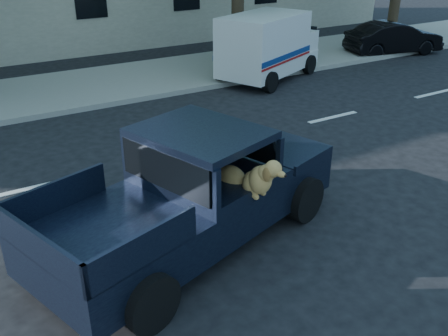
% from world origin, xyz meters
% --- Properties ---
extents(ground, '(120.00, 120.00, 0.00)m').
position_xyz_m(ground, '(0.00, 0.00, 0.00)').
color(ground, black).
rests_on(ground, ground).
extents(far_sidewalk, '(60.00, 4.00, 0.15)m').
position_xyz_m(far_sidewalk, '(0.00, 9.20, 0.07)').
color(far_sidewalk, gray).
rests_on(far_sidewalk, ground).
extents(lane_stripes, '(21.60, 0.14, 0.01)m').
position_xyz_m(lane_stripes, '(2.00, 3.40, 0.01)').
color(lane_stripes, silver).
rests_on(lane_stripes, ground).
extents(pickup_truck, '(5.36, 3.37, 1.79)m').
position_xyz_m(pickup_truck, '(-1.88, 0.24, 0.61)').
color(pickup_truck, black).
rests_on(pickup_truck, ground).
extents(mail_truck, '(4.15, 3.12, 2.07)m').
position_xyz_m(mail_truck, '(4.70, 7.34, 0.91)').
color(mail_truck, silver).
rests_on(mail_truck, ground).
extents(parked_sedan, '(2.15, 3.94, 1.23)m').
position_xyz_m(parked_sedan, '(10.99, 7.70, 0.62)').
color(parked_sedan, black).
rests_on(parked_sedan, ground).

